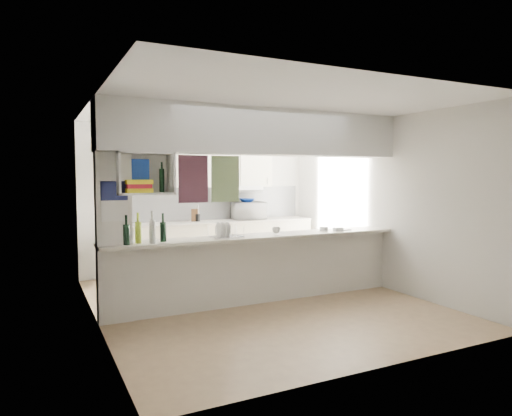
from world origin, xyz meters
TOP-DOWN VIEW (x-y plane):
  - floor at (0.00, 0.00)m, footprint 4.80×4.80m
  - ceiling at (0.00, 0.00)m, footprint 4.80×4.80m
  - wall_back at (0.00, 2.40)m, footprint 4.20×0.00m
  - wall_left at (-2.10, 0.00)m, footprint 0.00×4.80m
  - wall_right at (2.10, 0.00)m, footprint 0.00×4.80m
  - servery_partition at (-0.17, 0.00)m, footprint 4.20×0.50m
  - cubby_shelf at (-1.57, -0.06)m, footprint 0.65×0.35m
  - kitchen_run at (0.16, 2.14)m, footprint 3.60×0.63m
  - microwave at (0.83, 2.09)m, footprint 0.62×0.46m
  - bowl at (0.80, 2.11)m, footprint 0.27×0.27m
  - dish_rack at (-0.50, -0.02)m, footprint 0.41×0.32m
  - cup at (0.24, -0.05)m, footprint 0.14×0.14m
  - wine_bottles at (-1.55, -0.07)m, footprint 0.53×0.16m
  - plastic_tubs at (1.14, -0.03)m, footprint 0.48×0.21m
  - utensil_jar at (-0.14, 2.15)m, footprint 0.10×0.10m
  - knife_block at (-0.18, 2.18)m, footprint 0.14×0.13m

SIDE VIEW (x-z plane):
  - floor at x=0.00m, z-range 0.00..0.00m
  - kitchen_run at x=0.16m, z-range -0.29..1.95m
  - plastic_tubs at x=1.14m, z-range 0.92..0.98m
  - cup at x=0.24m, z-range 0.94..1.02m
  - utensil_jar at x=-0.14m, z-range 0.92..1.05m
  - dish_rack at x=-0.50m, z-range 0.90..1.11m
  - knife_block at x=-0.18m, z-range 0.92..1.14m
  - wine_bottles at x=-1.55m, z-range 0.87..1.25m
  - microwave at x=0.83m, z-range 0.92..1.24m
  - bowl at x=0.80m, z-range 1.24..1.31m
  - wall_back at x=0.00m, z-range -0.80..3.40m
  - wall_left at x=-2.10m, z-range -1.10..3.70m
  - wall_right at x=2.10m, z-range -1.10..3.70m
  - servery_partition at x=-0.17m, z-range 0.36..2.96m
  - cubby_shelf at x=-1.57m, z-range 1.46..1.96m
  - ceiling at x=0.00m, z-range 2.60..2.60m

